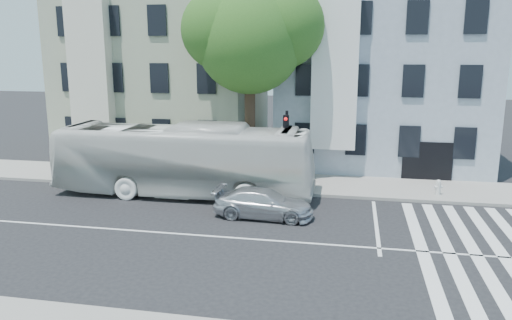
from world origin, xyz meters
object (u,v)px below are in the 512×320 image
(fire_hydrant, at_px, (438,187))
(bus, at_px, (184,160))
(sedan, at_px, (263,203))
(traffic_signal, at_px, (286,142))

(fire_hydrant, bearing_deg, bus, -171.36)
(bus, xyz_separation_m, fire_hydrant, (12.18, 1.85, -1.24))
(bus, relative_size, sedan, 2.99)
(traffic_signal, relative_size, fire_hydrant, 5.61)
(bus, xyz_separation_m, sedan, (4.42, -2.60, -1.15))
(sedan, bearing_deg, bus, 61.77)
(sedan, bearing_deg, traffic_signal, -6.24)
(traffic_signal, distance_m, fire_hydrant, 7.66)
(sedan, distance_m, fire_hydrant, 8.95)
(sedan, xyz_separation_m, traffic_signal, (0.50, 3.34, 2.08))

